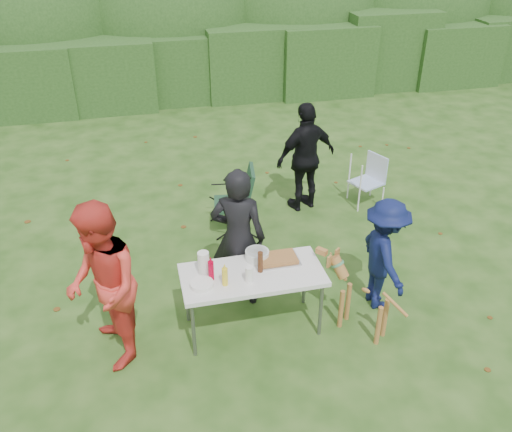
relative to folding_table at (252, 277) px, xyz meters
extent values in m
plane|color=#1E4211|center=(0.14, 0.00, -0.69)|extent=(80.00, 80.00, 0.00)
cube|color=#23471C|center=(0.14, 8.00, 0.16)|extent=(22.00, 1.40, 1.70)
ellipsoid|color=#3D6628|center=(0.14, 9.60, 0.91)|extent=(20.00, 2.60, 3.20)
cube|color=silver|center=(0.00, 0.00, 0.03)|extent=(1.50, 0.70, 0.05)
cylinder|color=slate|center=(-0.68, -0.28, -0.34)|extent=(0.04, 0.04, 0.69)
cylinder|color=slate|center=(0.68, -0.28, -0.34)|extent=(0.04, 0.04, 0.69)
cylinder|color=slate|center=(-0.68, 0.28, -0.34)|extent=(0.04, 0.04, 0.69)
cylinder|color=slate|center=(0.68, 0.28, -0.34)|extent=(0.04, 0.04, 0.69)
imported|color=black|center=(-0.04, 0.53, 0.16)|extent=(0.72, 0.61, 1.70)
imported|color=red|center=(-1.50, -0.10, 0.21)|extent=(0.81, 0.97, 1.79)
imported|color=black|center=(1.38, 2.47, 0.14)|extent=(1.05, 0.66, 1.66)
imported|color=#0D1643|center=(1.53, 0.07, -0.01)|extent=(0.52, 0.89, 1.36)
cube|color=#B7B7BA|center=(0.32, 0.15, 0.06)|extent=(0.45, 0.30, 0.02)
cube|color=#9D6533|center=(0.32, 0.15, 0.09)|extent=(0.40, 0.26, 0.04)
cylinder|color=yellow|center=(-0.31, -0.13, 0.15)|extent=(0.06, 0.06, 0.20)
cylinder|color=#A8001F|center=(-0.43, -0.01, 0.16)|extent=(0.06, 0.06, 0.22)
cylinder|color=#47230F|center=(0.09, 0.01, 0.17)|extent=(0.06, 0.06, 0.24)
cylinder|color=white|center=(-0.49, 0.11, 0.18)|extent=(0.12, 0.12, 0.26)
cylinder|color=white|center=(-0.06, -0.14, 0.14)|extent=(0.08, 0.08, 0.18)
cylinder|color=silver|center=(0.11, 0.24, 0.10)|extent=(0.26, 0.26, 0.10)
cylinder|color=white|center=(-0.55, -0.10, 0.08)|extent=(0.24, 0.24, 0.05)
camera|label=1|loc=(-1.02, -4.46, 3.44)|focal=38.00mm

